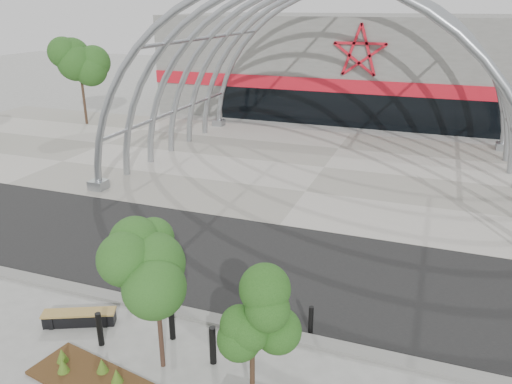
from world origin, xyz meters
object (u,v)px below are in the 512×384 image
street_tree_1 (252,318)px  bollard_2 (172,323)px  street_tree_0 (156,273)px  bench_0 (80,318)px

street_tree_1 → bollard_2: street_tree_1 is taller
street_tree_0 → bench_0: size_ratio=1.83×
street_tree_1 → bench_0: bearing=167.7°
street_tree_1 → bollard_2: (-3.03, 1.65, -1.98)m
street_tree_0 → street_tree_1: 2.78m
street_tree_0 → bench_0: street_tree_0 is taller
bollard_2 → street_tree_0: bearing=-73.8°
bench_0 → bollard_2: bollard_2 is taller
street_tree_0 → street_tree_1: size_ratio=1.11×
street_tree_1 → bench_0: size_ratio=1.65×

